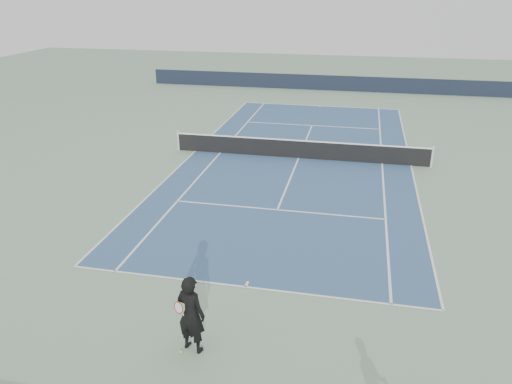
# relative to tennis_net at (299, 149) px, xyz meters

# --- Properties ---
(ground) EXTENTS (80.00, 80.00, 0.00)m
(ground) POSITION_rel_tennis_net_xyz_m (0.00, 0.00, -0.50)
(ground) COLOR gray
(court_surface) EXTENTS (10.97, 23.77, 0.01)m
(court_surface) POSITION_rel_tennis_net_xyz_m (0.00, 0.00, -0.50)
(court_surface) COLOR #325278
(court_surface) RESTS_ON ground
(tennis_net) EXTENTS (12.90, 0.10, 1.07)m
(tennis_net) POSITION_rel_tennis_net_xyz_m (0.00, 0.00, 0.00)
(tennis_net) COLOR silver
(tennis_net) RESTS_ON ground
(windscreen_far) EXTENTS (30.00, 0.25, 1.20)m
(windscreen_far) POSITION_rel_tennis_net_xyz_m (0.00, 17.88, 0.10)
(windscreen_far) COLOR black
(windscreen_far) RESTS_ON ground
(tennis_player) EXTENTS (0.89, 0.73, 2.02)m
(tennis_player) POSITION_rel_tennis_net_xyz_m (-0.65, -14.71, 0.51)
(tennis_player) COLOR black
(tennis_player) RESTS_ON ground
(tennis_ball) EXTENTS (0.06, 0.06, 0.06)m
(tennis_ball) POSITION_rel_tennis_net_xyz_m (-0.88, -14.92, -0.47)
(tennis_ball) COLOR yellow
(tennis_ball) RESTS_ON ground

